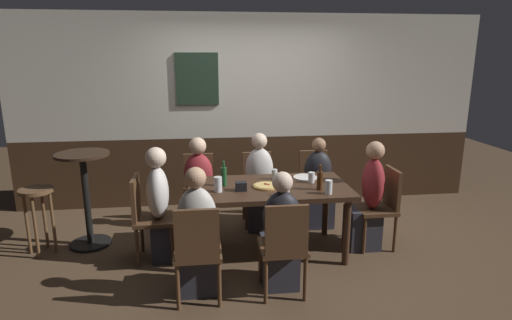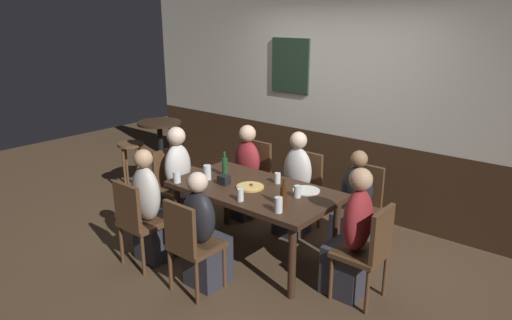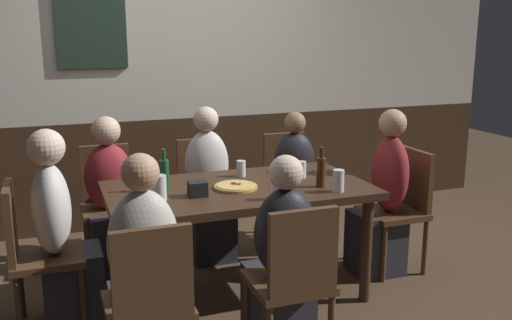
{
  "view_description": "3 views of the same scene",
  "coord_description": "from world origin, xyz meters",
  "px_view_note": "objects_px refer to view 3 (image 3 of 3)",
  "views": [
    {
      "loc": [
        -0.65,
        -4.12,
        2.06
      ],
      "look_at": [
        -0.14,
        -0.04,
        1.03
      ],
      "focal_mm": 29.62,
      "sensor_mm": 36.0,
      "label": 1
    },
    {
      "loc": [
        2.71,
        -3.25,
        2.36
      ],
      "look_at": [
        0.05,
        -0.04,
        1.05
      ],
      "focal_mm": 32.28,
      "sensor_mm": 36.0,
      "label": 2
    },
    {
      "loc": [
        -1.11,
        -3.3,
        1.71
      ],
      "look_at": [
        0.14,
        0.06,
        0.89
      ],
      "focal_mm": 39.72,
      "sensor_mm": 36.0,
      "label": 3
    }
  ],
  "objects_px": {
    "chair_mid_near": "(294,276)",
    "chair_head_east": "(402,203)",
    "tumbler_water": "(160,190)",
    "plate_white_large": "(287,171)",
    "person_head_west": "(62,243)",
    "pizza": "(236,186)",
    "pint_glass_amber": "(338,182)",
    "chair_left_far": "(108,198)",
    "beer_bottle_brown": "(321,171)",
    "condiment_caddy": "(198,189)",
    "chair_mid_far": "(203,189)",
    "beer_glass_tall": "(276,191)",
    "dining_table": "(239,199)",
    "person_mid_near": "(281,270)",
    "person_head_east": "(383,205)",
    "chair_right_far": "(288,180)",
    "beer_bottle_green": "(164,174)",
    "person_left_far": "(111,207)",
    "tumbler_short": "(241,169)",
    "chair_head_west": "(33,248)",
    "pint_glass_pale": "(301,170)",
    "chair_left_near": "(150,299)",
    "person_left_near": "(144,286)",
    "person_right_far": "(296,191)",
    "person_mid_far": "(209,195)",
    "pint_glass_stout": "(137,208)"
  },
  "relations": [
    {
      "from": "chair_left_near",
      "to": "person_right_far",
      "type": "distance_m",
      "value": 2.14
    },
    {
      "from": "chair_mid_far",
      "to": "pizza",
      "type": "xyz_separation_m",
      "value": [
        -0.03,
        -0.9,
        0.26
      ]
    },
    {
      "from": "tumbler_water",
      "to": "person_head_east",
      "type": "bearing_deg",
      "value": 4.33
    },
    {
      "from": "person_mid_far",
      "to": "person_mid_near",
      "type": "bearing_deg",
      "value": -90.0
    },
    {
      "from": "chair_left_far",
      "to": "tumbler_water",
      "type": "xyz_separation_m",
      "value": [
        0.2,
        -0.99,
        0.31
      ]
    },
    {
      "from": "pizza",
      "to": "chair_mid_near",
      "type": "bearing_deg",
      "value": -88.05
    },
    {
      "from": "person_mid_near",
      "to": "beer_glass_tall",
      "type": "relative_size",
      "value": 9.25
    },
    {
      "from": "person_left_near",
      "to": "person_right_far",
      "type": "bearing_deg",
      "value": 44.0
    },
    {
      "from": "person_mid_far",
      "to": "condiment_caddy",
      "type": "distance_m",
      "value": 0.92
    },
    {
      "from": "chair_head_west",
      "to": "pint_glass_pale",
      "type": "relative_size",
      "value": 7.8
    },
    {
      "from": "person_mid_near",
      "to": "dining_table",
      "type": "bearing_deg",
      "value": 90.0
    },
    {
      "from": "pizza",
      "to": "pint_glass_amber",
      "type": "height_order",
      "value": "pint_glass_amber"
    },
    {
      "from": "chair_right_far",
      "to": "pint_glass_amber",
      "type": "distance_m",
      "value": 1.24
    },
    {
      "from": "pint_glass_amber",
      "to": "beer_bottle_green",
      "type": "bearing_deg",
      "value": 158.56
    },
    {
      "from": "person_head_east",
      "to": "condiment_caddy",
      "type": "distance_m",
      "value": 1.42
    },
    {
      "from": "chair_head_east",
      "to": "person_left_far",
      "type": "bearing_deg",
      "value": 160.35
    },
    {
      "from": "person_mid_near",
      "to": "beer_bottle_green",
      "type": "distance_m",
      "value": 0.98
    },
    {
      "from": "person_mid_near",
      "to": "pint_glass_pale",
      "type": "distance_m",
      "value": 0.96
    },
    {
      "from": "person_head_west",
      "to": "chair_mid_near",
      "type": "bearing_deg",
      "value": -38.68
    },
    {
      "from": "tumbler_water",
      "to": "plate_white_large",
      "type": "distance_m",
      "value": 1.04
    },
    {
      "from": "chair_mid_near",
      "to": "person_left_far",
      "type": "height_order",
      "value": "person_left_far"
    },
    {
      "from": "chair_right_far",
      "to": "beer_bottle_green",
      "type": "relative_size",
      "value": 3.33
    },
    {
      "from": "chair_left_near",
      "to": "pint_glass_pale",
      "type": "height_order",
      "value": "chair_left_near"
    },
    {
      "from": "tumbler_short",
      "to": "dining_table",
      "type": "bearing_deg",
      "value": -112.54
    },
    {
      "from": "dining_table",
      "to": "tumbler_water",
      "type": "bearing_deg",
      "value": -166.96
    },
    {
      "from": "person_right_far",
      "to": "pint_glass_pale",
      "type": "distance_m",
      "value": 0.77
    },
    {
      "from": "chair_left_near",
      "to": "pint_glass_pale",
      "type": "distance_m",
      "value": 1.55
    },
    {
      "from": "beer_bottle_brown",
      "to": "condiment_caddy",
      "type": "height_order",
      "value": "beer_bottle_brown"
    },
    {
      "from": "chair_right_far",
      "to": "plate_white_large",
      "type": "xyz_separation_m",
      "value": [
        -0.28,
        -0.62,
        0.25
      ]
    },
    {
      "from": "tumbler_water",
      "to": "condiment_caddy",
      "type": "distance_m",
      "value": 0.23
    },
    {
      "from": "chair_head_east",
      "to": "plate_white_large",
      "type": "relative_size",
      "value": 3.32
    },
    {
      "from": "person_mid_far",
      "to": "condiment_caddy",
      "type": "xyz_separation_m",
      "value": [
        -0.3,
        -0.82,
        0.3
      ]
    },
    {
      "from": "person_head_west",
      "to": "pint_glass_pale",
      "type": "distance_m",
      "value": 1.58
    },
    {
      "from": "chair_right_far",
      "to": "beer_bottle_green",
      "type": "xyz_separation_m",
      "value": [
        -1.19,
        -0.8,
        0.35
      ]
    },
    {
      "from": "person_right_far",
      "to": "chair_head_west",
      "type": "bearing_deg",
      "value": -160.4
    },
    {
      "from": "chair_mid_far",
      "to": "beer_glass_tall",
      "type": "xyz_separation_m",
      "value": [
        0.12,
        -1.21,
        0.3
      ]
    },
    {
      "from": "person_right_far",
      "to": "beer_bottle_brown",
      "type": "relative_size",
      "value": 4.21
    },
    {
      "from": "person_left_near",
      "to": "person_head_west",
      "type": "distance_m",
      "value": 0.79
    },
    {
      "from": "person_head_east",
      "to": "pizza",
      "type": "height_order",
      "value": "person_head_east"
    },
    {
      "from": "chair_mid_near",
      "to": "pint_glass_amber",
      "type": "height_order",
      "value": "chair_mid_near"
    },
    {
      "from": "chair_left_far",
      "to": "person_head_west",
      "type": "bearing_deg",
      "value": -112.21
    },
    {
      "from": "chair_left_far",
      "to": "person_head_west",
      "type": "xyz_separation_m",
      "value": [
        -0.35,
        -0.87,
        0.01
      ]
    },
    {
      "from": "chair_head_east",
      "to": "tumbler_short",
      "type": "relative_size",
      "value": 8.08
    },
    {
      "from": "chair_mid_near",
      "to": "chair_head_east",
      "type": "xyz_separation_m",
      "value": [
        1.25,
        0.87,
        0.0
      ]
    },
    {
      "from": "dining_table",
      "to": "pint_glass_amber",
      "type": "xyz_separation_m",
      "value": [
        0.54,
        -0.32,
        0.14
      ]
    },
    {
      "from": "person_left_far",
      "to": "chair_right_far",
      "type": "bearing_deg",
      "value": 6.37
    },
    {
      "from": "chair_head_west",
      "to": "beer_bottle_brown",
      "type": "height_order",
      "value": "beer_bottle_brown"
    },
    {
      "from": "person_head_west",
      "to": "tumbler_short",
      "type": "bearing_deg",
      "value": 11.68
    },
    {
      "from": "person_right_far",
      "to": "pint_glass_stout",
      "type": "xyz_separation_m",
      "value": [
        -1.43,
        -1.08,
        0.34
      ]
    },
    {
      "from": "chair_left_near",
      "to": "condiment_caddy",
      "type": "xyz_separation_m",
      "value": [
        0.43,
        0.75,
        0.29
      ]
    }
  ]
}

